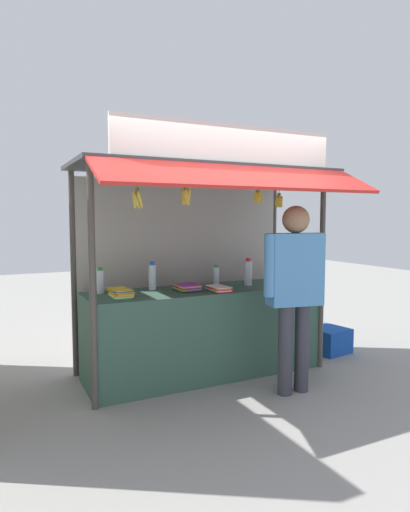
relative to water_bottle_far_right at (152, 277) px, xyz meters
The scene contains 18 objects.
ground_plane 1.20m from the water_bottle_far_right, 20.36° to the right, with size 20.00×20.00×0.00m, color gray.
stall_counter 0.82m from the water_bottle_far_right, 20.36° to the right, with size 2.51×0.74×0.92m, color #385B4C.
stall_structure 0.72m from the water_bottle_far_right, ahead, with size 2.71×1.66×2.54m.
water_bottle_far_right is the anchor object (origin of this frame).
water_bottle_mid_left 1.58m from the water_bottle_far_right, ahead, with size 0.06×0.06×0.22m.
water_bottle_center 0.72m from the water_bottle_far_right, ahead, with size 0.07×0.07×0.24m.
water_bottle_back_left 0.54m from the water_bottle_far_right, behind, with size 0.07×0.07×0.26m.
water_bottle_mid_right 1.08m from the water_bottle_far_right, ahead, with size 0.09×0.09×0.31m.
magazine_stack_right 0.52m from the water_bottle_far_right, 145.28° to the right, with size 0.21×0.30×0.08m.
magazine_stack_far_left 0.71m from the water_bottle_far_right, 33.16° to the right, with size 0.20×0.29×0.05m.
magazine_stack_front_right 0.39m from the water_bottle_far_right, 38.29° to the right, with size 0.25×0.27×0.07m.
magazine_stack_rear_center 1.71m from the water_bottle_far_right, 16.43° to the right, with size 0.23×0.27×0.09m.
banana_bunch_leftmost 1.36m from the water_bottle_far_right, 37.45° to the right, with size 0.10×0.10×0.25m.
banana_bunch_inner_right 1.08m from the water_bottle_far_right, 118.72° to the right, with size 0.11×0.10×0.31m.
banana_bunch_inner_left 1.05m from the water_bottle_far_right, 81.84° to the right, with size 0.09×0.09×0.27m.
banana_bunch_rightmost 1.51m from the water_bottle_far_right, 30.65° to the right, with size 0.09×0.09×0.29m.
vendor_person 1.47m from the water_bottle_far_right, 44.44° to the right, with size 0.68×0.31×1.79m.
plastic_crate 2.43m from the water_bottle_far_right, ahead, with size 0.43×0.43×0.30m, color #194CB2.
Camera 1 is at (-2.06, -4.19, 1.67)m, focal length 31.24 mm.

